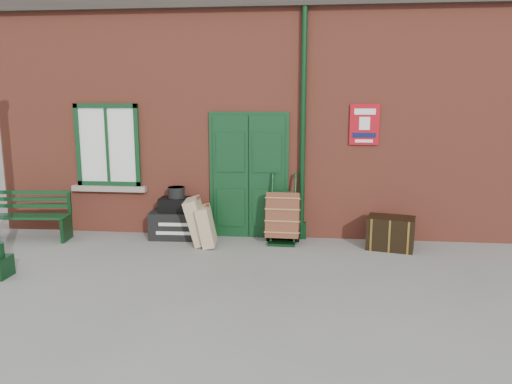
# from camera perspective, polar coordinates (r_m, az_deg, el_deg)

# --- Properties ---
(ground) EXTENTS (80.00, 80.00, 0.00)m
(ground) POSITION_cam_1_polar(r_m,az_deg,el_deg) (7.76, 0.08, -8.12)
(ground) COLOR gray
(ground) RESTS_ON ground
(station_building) EXTENTS (10.30, 4.30, 4.36)m
(station_building) POSITION_cam_1_polar(r_m,az_deg,el_deg) (10.82, 2.08, 8.95)
(station_building) COLOR #974330
(station_building) RESTS_ON ground
(bench) EXTENTS (1.47, 0.57, 0.89)m
(bench) POSITION_cam_1_polar(r_m,az_deg,el_deg) (9.80, -24.53, -2.36)
(bench) COLOR #0E3619
(bench) RESTS_ON ground
(houdini_trunk) EXTENTS (1.01, 0.59, 0.49)m
(houdini_trunk) POSITION_cam_1_polar(r_m,az_deg,el_deg) (9.15, -8.85, -3.68)
(houdini_trunk) COLOR black
(houdini_trunk) RESTS_ON ground
(strongbox) EXTENTS (0.56, 0.42, 0.25)m
(strongbox) POSITION_cam_1_polar(r_m,az_deg,el_deg) (9.08, -9.22, -1.42)
(strongbox) COLOR black
(strongbox) RESTS_ON houdini_trunk
(hatbox) EXTENTS (0.31, 0.31, 0.20)m
(hatbox) POSITION_cam_1_polar(r_m,az_deg,el_deg) (9.02, -9.08, -0.05)
(hatbox) COLOR black
(hatbox) RESTS_ON strongbox
(suitcase_back) EXTENTS (0.47, 0.60, 0.82)m
(suitcase_back) POSITION_cam_1_polar(r_m,az_deg,el_deg) (8.67, -6.74, -3.31)
(suitcase_back) COLOR tan
(suitcase_back) RESTS_ON ground
(suitcase_front) EXTENTS (0.37, 0.53, 0.70)m
(suitcase_front) POSITION_cam_1_polar(r_m,az_deg,el_deg) (8.56, -5.70, -3.90)
(suitcase_front) COLOR tan
(suitcase_front) RESTS_ON ground
(porter_trolley) EXTENTS (0.59, 0.64, 1.18)m
(porter_trolley) POSITION_cam_1_polar(r_m,az_deg,el_deg) (8.73, 3.10, -2.83)
(porter_trolley) COLOR black
(porter_trolley) RESTS_ON ground
(dark_trunk) EXTENTS (0.85, 0.66, 0.55)m
(dark_trunk) POSITION_cam_1_polar(r_m,az_deg,el_deg) (8.69, 15.13, -4.53)
(dark_trunk) COLOR black
(dark_trunk) RESTS_ON ground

